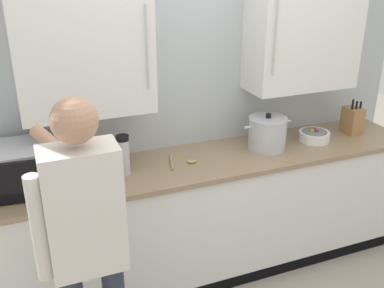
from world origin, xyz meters
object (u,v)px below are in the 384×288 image
object	(u,v)px
fruit_bowl	(314,135)
person_figure	(85,236)
microwave_oven	(24,167)
thermos_flask	(123,155)
stock_pot	(267,133)
wooden_spoon	(182,162)
knife_block	(352,120)

from	to	relation	value
fruit_bowl	person_figure	bearing A→B (deg)	-157.82
microwave_oven	thermos_flask	bearing A→B (deg)	-4.39
person_figure	stock_pot	bearing A→B (deg)	27.84
microwave_oven	person_figure	bearing A→B (deg)	-73.37
fruit_bowl	stock_pot	bearing A→B (deg)	179.64
thermos_flask	stock_pot	xyz separation A→B (m)	(1.04, 0.02, -0.01)
wooden_spoon	fruit_bowl	world-z (taller)	fruit_bowl
thermos_flask	wooden_spoon	world-z (taller)	thermos_flask
person_figure	wooden_spoon	bearing A→B (deg)	44.31
wooden_spoon	stock_pot	xyz separation A→B (m)	(0.65, 0.01, 0.11)
fruit_bowl	wooden_spoon	bearing A→B (deg)	-179.73
thermos_flask	wooden_spoon	bearing A→B (deg)	1.81
knife_block	person_figure	bearing A→B (deg)	-160.61
microwave_oven	stock_pot	distance (m)	1.63
thermos_flask	stock_pot	distance (m)	1.04
thermos_flask	wooden_spoon	xyz separation A→B (m)	(0.39, 0.01, -0.12)
stock_pot	person_figure	size ratio (longest dim) A/B	0.22
thermos_flask	person_figure	bearing A→B (deg)	-116.28
fruit_bowl	knife_block	bearing A→B (deg)	4.40
wooden_spoon	fruit_bowl	size ratio (longest dim) A/B	0.92
thermos_flask	wooden_spoon	distance (m)	0.41
wooden_spoon	knife_block	xyz separation A→B (m)	(1.42, 0.03, 0.09)
microwave_oven	stock_pot	world-z (taller)	same
thermos_flask	fruit_bowl	world-z (taller)	thermos_flask
fruit_bowl	stock_pot	world-z (taller)	stock_pot
thermos_flask	wooden_spoon	size ratio (longest dim) A/B	1.25
thermos_flask	person_figure	world-z (taller)	person_figure
knife_block	stock_pot	world-z (taller)	knife_block
wooden_spoon	person_figure	distance (m)	1.05
fruit_bowl	stock_pot	size ratio (longest dim) A/B	0.62
microwave_oven	knife_block	xyz separation A→B (m)	(2.40, 0.00, -0.03)
fruit_bowl	knife_block	xyz separation A→B (m)	(0.37, 0.03, 0.06)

